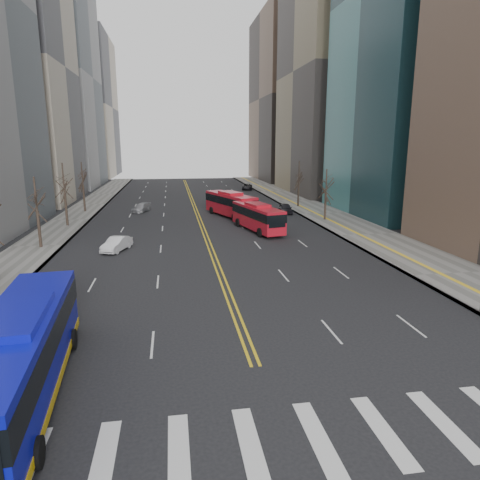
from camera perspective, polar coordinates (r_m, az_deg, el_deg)
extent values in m
plane|color=black|center=(16.03, 5.97, -25.16)|extent=(220.00, 220.00, 0.00)
cube|color=slate|center=(61.66, 10.94, 3.49)|extent=(7.00, 130.00, 0.15)
cube|color=slate|center=(59.43, -21.64, 2.47)|extent=(5.00, 130.00, 0.15)
cube|color=silver|center=(16.37, -26.85, -25.71)|extent=(0.70, 4.00, 0.01)
cube|color=silver|center=(15.83, -17.74, -26.30)|extent=(0.70, 4.00, 0.01)
cube|color=silver|center=(15.65, -8.16, -26.31)|extent=(0.70, 4.00, 0.01)
cube|color=silver|center=(15.81, 1.38, -25.67)|extent=(0.70, 4.00, 0.01)
cube|color=silver|center=(16.32, 10.38, -24.49)|extent=(0.70, 4.00, 0.01)
cube|color=silver|center=(17.15, 18.50, -22.94)|extent=(0.70, 4.00, 0.01)
cube|color=silver|center=(18.24, 25.58, -21.21)|extent=(0.70, 4.00, 0.01)
cube|color=gold|center=(67.96, -6.25, 4.44)|extent=(0.15, 100.00, 0.01)
cube|color=gold|center=(67.98, -5.91, 4.45)|extent=(0.15, 100.00, 0.01)
cube|color=gray|center=(109.37, -24.48, 19.19)|extent=(20.00, 26.00, 48.00)
cube|color=gray|center=(90.60, 13.61, 20.86)|extent=(20.00, 26.00, 46.00)
cube|color=#AA9D89|center=(139.88, -20.43, 16.24)|extent=(18.00, 30.00, 40.00)
cube|color=brown|center=(120.17, 6.98, 18.08)|extent=(18.00, 30.00, 42.00)
cylinder|color=black|center=(44.71, -25.20, 1.24)|extent=(0.28, 0.28, 3.60)
cylinder|color=black|center=(55.18, -22.16, 3.72)|extent=(0.28, 0.28, 4.00)
cylinder|color=black|center=(65.85, -20.07, 5.14)|extent=(0.28, 0.28, 3.80)
cylinder|color=black|center=(56.26, 11.30, 4.32)|extent=(0.28, 0.28, 3.50)
cylinder|color=black|center=(67.52, 7.78, 5.95)|extent=(0.28, 0.28, 3.75)
cube|color=#0B0FAA|center=(19.01, -27.36, -13.59)|extent=(3.58, 12.72, 3.00)
cube|color=black|center=(18.77, -27.54, -12.01)|extent=(3.64, 12.74, 1.07)
cube|color=#0B0FAA|center=(18.39, -27.88, -9.10)|extent=(2.43, 4.54, 0.40)
cube|color=gold|center=(19.59, -26.95, -17.02)|extent=(3.64, 12.74, 0.35)
cylinder|color=black|center=(16.03, -25.44, -24.24)|extent=(0.38, 1.02, 1.00)
cylinder|color=black|center=(23.41, -27.90, -12.29)|extent=(0.38, 1.02, 1.00)
cylinder|color=black|center=(22.88, -21.41, -12.23)|extent=(0.38, 1.02, 1.00)
cube|color=red|center=(48.67, 2.34, 3.09)|extent=(4.40, 10.13, 2.52)
cube|color=black|center=(48.59, 2.35, 3.69)|extent=(4.46, 10.16, 0.92)
cube|color=red|center=(48.46, 2.36, 4.68)|extent=(2.52, 3.77, 0.40)
cylinder|color=black|center=(45.60, 2.68, 1.00)|extent=(0.52, 1.04, 1.00)
cylinder|color=black|center=(46.56, 5.19, 1.21)|extent=(0.52, 1.04, 1.00)
cylinder|color=black|center=(51.30, -0.27, 2.34)|extent=(0.52, 1.04, 1.00)
cylinder|color=black|center=(52.16, 2.03, 2.51)|extent=(0.52, 1.04, 1.00)
cube|color=red|center=(58.12, -1.29, 4.81)|extent=(5.87, 10.89, 2.76)
cube|color=black|center=(58.05, -1.29, 5.35)|extent=(5.94, 10.93, 1.00)
cube|color=red|center=(57.93, -1.29, 6.26)|extent=(3.09, 4.18, 0.40)
cylinder|color=black|center=(54.76, -0.76, 3.01)|extent=(0.62, 1.04, 1.00)
cylinder|color=black|center=(55.92, 1.44, 3.22)|extent=(0.62, 1.04, 1.00)
cylinder|color=black|center=(60.81, -3.79, 3.97)|extent=(0.62, 1.04, 1.00)
cylinder|color=black|center=(61.86, -1.74, 4.15)|extent=(0.62, 1.04, 1.00)
imported|color=silver|center=(41.36, -16.12, -0.51)|extent=(2.73, 4.22, 1.31)
imported|color=black|center=(61.48, 6.09, 4.21)|extent=(2.01, 4.20, 1.38)
imported|color=gray|center=(63.97, -13.05, 4.19)|extent=(2.97, 4.37, 1.17)
imported|color=black|center=(92.16, 0.95, 7.10)|extent=(2.92, 4.84, 1.26)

